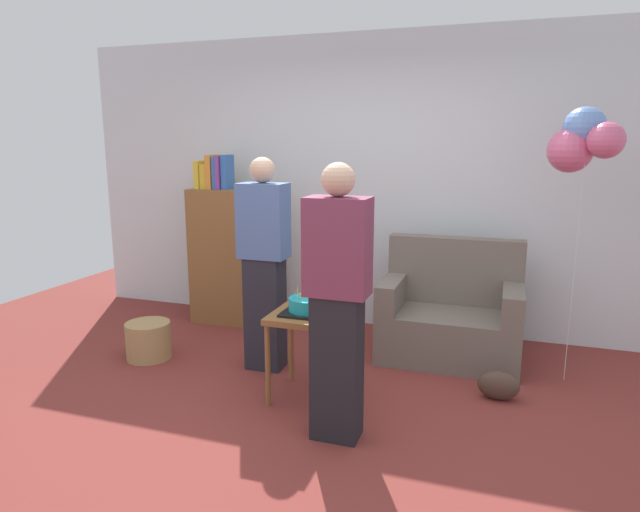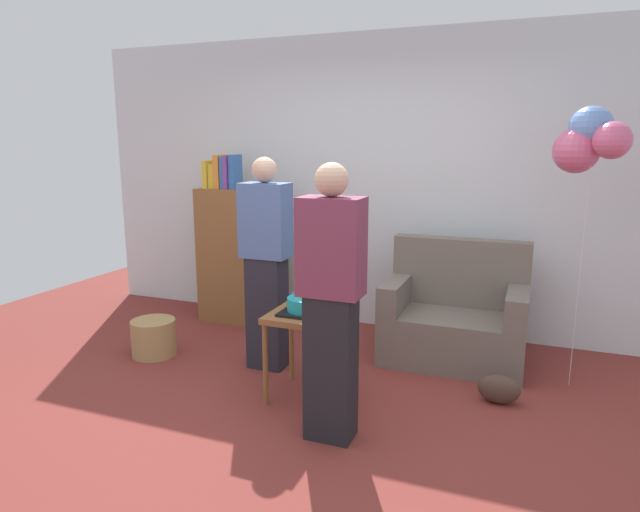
{
  "view_description": "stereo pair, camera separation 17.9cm",
  "coord_description": "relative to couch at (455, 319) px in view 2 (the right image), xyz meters",
  "views": [
    {
      "loc": [
        1.16,
        -3.02,
        1.74
      ],
      "look_at": [
        -0.06,
        0.58,
        0.95
      ],
      "focal_mm": 31.07,
      "sensor_mm": 36.0,
      "label": 1
    },
    {
      "loc": [
        1.33,
        -2.96,
        1.74
      ],
      "look_at": [
        -0.06,
        0.58,
        0.95
      ],
      "focal_mm": 31.07,
      "sensor_mm": 36.0,
      "label": 2
    }
  ],
  "objects": [
    {
      "name": "person_holding_cake",
      "position": [
        -0.51,
        -1.51,
        0.49
      ],
      "size": [
        0.36,
        0.22,
        1.63
      ],
      "rotation": [
        0.0,
        0.0,
        2.71
      ],
      "color": "black",
      "rests_on": "ground_plane"
    },
    {
      "name": "side_table",
      "position": [
        -0.85,
        -1.07,
        0.17
      ],
      "size": [
        0.48,
        0.48,
        0.61
      ],
      "color": "brown",
      "rests_on": "ground_plane"
    },
    {
      "name": "balloon_bunch",
      "position": [
        0.84,
        -0.14,
        1.41
      ],
      "size": [
        0.48,
        0.41,
        1.98
      ],
      "color": "silver",
      "rests_on": "ground_plane"
    },
    {
      "name": "wicker_basket",
      "position": [
        -2.32,
        -0.83,
        -0.19
      ],
      "size": [
        0.36,
        0.36,
        0.3
      ],
      "primitive_type": "cylinder",
      "color": "#A88451",
      "rests_on": "ground_plane"
    },
    {
      "name": "ground_plane",
      "position": [
        -0.79,
        -1.4,
        -0.34
      ],
      "size": [
        8.0,
        8.0,
        0.0
      ],
      "primitive_type": "plane",
      "color": "maroon"
    },
    {
      "name": "bookshelf",
      "position": [
        -2.09,
        0.25,
        0.34
      ],
      "size": [
        0.8,
        0.36,
        1.62
      ],
      "color": "brown",
      "rests_on": "ground_plane"
    },
    {
      "name": "birthday_cake",
      "position": [
        -0.85,
        -1.07,
        0.32
      ],
      "size": [
        0.32,
        0.32,
        0.17
      ],
      "color": "black",
      "rests_on": "side_table"
    },
    {
      "name": "couch",
      "position": [
        0.0,
        0.0,
        0.0
      ],
      "size": [
        1.1,
        0.7,
        0.96
      ],
      "color": "#6B6056",
      "rests_on": "ground_plane"
    },
    {
      "name": "person_blowing_candles",
      "position": [
        -1.34,
        -0.69,
        0.49
      ],
      "size": [
        0.36,
        0.22,
        1.63
      ],
      "rotation": [
        0.0,
        0.0,
        -0.07
      ],
      "color": "#23232D",
      "rests_on": "ground_plane"
    },
    {
      "name": "wall_back",
      "position": [
        -0.79,
        0.65,
        1.01
      ],
      "size": [
        6.0,
        0.1,
        2.7
      ],
      "primitive_type": "cube",
      "color": "silver",
      "rests_on": "ground_plane"
    },
    {
      "name": "handbag",
      "position": [
        0.4,
        -0.69,
        -0.24
      ],
      "size": [
        0.28,
        0.14,
        0.2
      ],
      "primitive_type": "ellipsoid",
      "color": "#473328",
      "rests_on": "ground_plane"
    }
  ]
}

